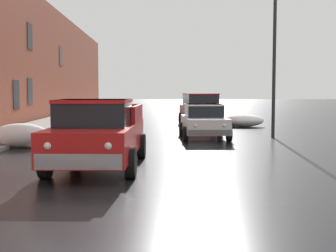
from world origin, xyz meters
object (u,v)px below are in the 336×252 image
(sedan_white_parked_kerbside_close, at_px, (204,120))
(suv_red_parked_kerbside_mid, at_px, (200,108))
(street_lamp_post, at_px, (274,54))
(pickup_truck_red_approaching_near_lane, at_px, (99,133))

(sedan_white_parked_kerbside_close, distance_m, suv_red_parked_kerbside_mid, 6.62)
(suv_red_parked_kerbside_mid, bearing_deg, sedan_white_parked_kerbside_close, -94.24)
(street_lamp_post, bearing_deg, sedan_white_parked_kerbside_close, -174.45)
(pickup_truck_red_approaching_near_lane, relative_size, suv_red_parked_kerbside_mid, 1.16)
(street_lamp_post, bearing_deg, suv_red_parked_kerbside_mid, 111.28)
(sedan_white_parked_kerbside_close, bearing_deg, suv_red_parked_kerbside_mid, 85.76)
(suv_red_parked_kerbside_mid, bearing_deg, pickup_truck_red_approaching_near_lane, -105.97)
(sedan_white_parked_kerbside_close, xyz_separation_m, suv_red_parked_kerbside_mid, (0.49, 6.60, 0.24))
(suv_red_parked_kerbside_mid, height_order, street_lamp_post, street_lamp_post)
(sedan_white_parked_kerbside_close, relative_size, suv_red_parked_kerbside_mid, 0.85)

